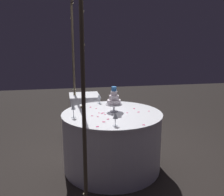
# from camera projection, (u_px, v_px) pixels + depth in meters

# --- Properties ---
(ground_plane) EXTENTS (12.00, 12.00, 0.00)m
(ground_plane) POSITION_uv_depth(u_px,v_px,m) (112.00, 167.00, 3.45)
(ground_plane) COLOR black
(decorative_arch) EXTENTS (2.07, 0.06, 2.28)m
(decorative_arch) POSITION_uv_depth(u_px,v_px,m) (76.00, 59.00, 3.04)
(decorative_arch) COLOR #473D2D
(decorative_arch) RESTS_ON ground
(main_table) EXTENTS (1.32, 1.32, 0.77)m
(main_table) POSITION_uv_depth(u_px,v_px,m) (112.00, 141.00, 3.36)
(main_table) COLOR white
(main_table) RESTS_ON ground
(side_table) EXTENTS (0.49, 0.49, 0.82)m
(side_table) POSITION_uv_depth(u_px,v_px,m) (85.00, 118.00, 4.28)
(side_table) COLOR white
(side_table) RESTS_ON ground
(tiered_cake) EXTENTS (0.22, 0.22, 0.34)m
(tiered_cake) POSITION_uv_depth(u_px,v_px,m) (114.00, 100.00, 3.29)
(tiered_cake) COLOR silver
(tiered_cake) RESTS_ON main_table
(wine_glass_0) EXTENTS (0.06, 0.06, 0.15)m
(wine_glass_0) POSITION_uv_depth(u_px,v_px,m) (115.00, 116.00, 2.76)
(wine_glass_0) COLOR silver
(wine_glass_0) RESTS_ON main_table
(wine_glass_1) EXTENTS (0.06, 0.06, 0.15)m
(wine_glass_1) POSITION_uv_depth(u_px,v_px,m) (99.00, 97.00, 3.76)
(wine_glass_1) COLOR silver
(wine_glass_1) RESTS_ON main_table
(wine_glass_2) EXTENTS (0.06, 0.06, 0.18)m
(wine_glass_2) POSITION_uv_depth(u_px,v_px,m) (73.00, 107.00, 3.05)
(wine_glass_2) COLOR silver
(wine_glass_2) RESTS_ON main_table
(rose_petal_0) EXTENTS (0.04, 0.04, 0.00)m
(rose_petal_0) POSITION_uv_depth(u_px,v_px,m) (92.00, 116.00, 3.14)
(rose_petal_0) COLOR #C61951
(rose_petal_0) RESTS_ON main_table
(rose_petal_1) EXTENTS (0.03, 0.03, 0.00)m
(rose_petal_1) POSITION_uv_depth(u_px,v_px,m) (99.00, 113.00, 3.27)
(rose_petal_1) COLOR #C61951
(rose_petal_1) RESTS_ON main_table
(rose_petal_2) EXTENTS (0.05, 0.04, 0.00)m
(rose_petal_2) POSITION_uv_depth(u_px,v_px,m) (134.00, 109.00, 3.48)
(rose_petal_2) COLOR #C61951
(rose_petal_2) RESTS_ON main_table
(rose_petal_3) EXTENTS (0.03, 0.04, 0.00)m
(rose_petal_3) POSITION_uv_depth(u_px,v_px,m) (116.00, 117.00, 3.09)
(rose_petal_3) COLOR #C61951
(rose_petal_3) RESTS_ON main_table
(rose_petal_4) EXTENTS (0.04, 0.04, 0.00)m
(rose_petal_4) POSITION_uv_depth(u_px,v_px,m) (90.00, 107.00, 3.55)
(rose_petal_4) COLOR #C61951
(rose_petal_4) RESTS_ON main_table
(rose_petal_5) EXTENTS (0.04, 0.03, 0.00)m
(rose_petal_5) POSITION_uv_depth(u_px,v_px,m) (149.00, 111.00, 3.36)
(rose_petal_5) COLOR #C61951
(rose_petal_5) RESTS_ON main_table
(rose_petal_6) EXTENTS (0.03, 0.03, 0.00)m
(rose_petal_6) POSITION_uv_depth(u_px,v_px,m) (127.00, 113.00, 3.28)
(rose_petal_6) COLOR #C61951
(rose_petal_6) RESTS_ON main_table
(rose_petal_7) EXTENTS (0.03, 0.04, 0.00)m
(rose_petal_7) POSITION_uv_depth(u_px,v_px,m) (103.00, 113.00, 3.27)
(rose_petal_7) COLOR #C61951
(rose_petal_7) RESTS_ON main_table
(rose_petal_8) EXTENTS (0.04, 0.04, 0.00)m
(rose_petal_8) POSITION_uv_depth(u_px,v_px,m) (97.00, 127.00, 2.75)
(rose_petal_8) COLOR #C61951
(rose_petal_8) RESTS_ON main_table
(rose_petal_9) EXTENTS (0.03, 0.03, 0.00)m
(rose_petal_9) POSITION_uv_depth(u_px,v_px,m) (85.00, 117.00, 3.08)
(rose_petal_9) COLOR #C61951
(rose_petal_9) RESTS_ON main_table
(rose_petal_10) EXTENTS (0.03, 0.04, 0.00)m
(rose_petal_10) POSITION_uv_depth(u_px,v_px,m) (98.00, 117.00, 3.11)
(rose_petal_10) COLOR #C61951
(rose_petal_10) RESTS_ON main_table
(rose_petal_11) EXTENTS (0.04, 0.05, 0.00)m
(rose_petal_11) POSITION_uv_depth(u_px,v_px,m) (108.00, 119.00, 3.01)
(rose_petal_11) COLOR #C61951
(rose_petal_11) RESTS_ON main_table
(rose_petal_12) EXTENTS (0.04, 0.05, 0.00)m
(rose_petal_12) POSITION_uv_depth(u_px,v_px,m) (104.00, 122.00, 2.91)
(rose_petal_12) COLOR #C61951
(rose_petal_12) RESTS_ON main_table
(rose_petal_13) EXTENTS (0.03, 0.03, 0.00)m
(rose_petal_13) POSITION_uv_depth(u_px,v_px,m) (105.00, 115.00, 3.20)
(rose_petal_13) COLOR #C61951
(rose_petal_13) RESTS_ON main_table
(rose_petal_14) EXTENTS (0.04, 0.04, 0.00)m
(rose_petal_14) POSITION_uv_depth(u_px,v_px,m) (144.00, 125.00, 2.81)
(rose_petal_14) COLOR #C61951
(rose_petal_14) RESTS_ON main_table
(rose_petal_15) EXTENTS (0.03, 0.03, 0.00)m
(rose_petal_15) POSITION_uv_depth(u_px,v_px,m) (96.00, 108.00, 3.48)
(rose_petal_15) COLOR #C61951
(rose_petal_15) RESTS_ON main_table
(rose_petal_16) EXTENTS (0.04, 0.04, 0.00)m
(rose_petal_16) POSITION_uv_depth(u_px,v_px,m) (102.00, 113.00, 3.25)
(rose_petal_16) COLOR #C61951
(rose_petal_16) RESTS_ON main_table
(rose_petal_17) EXTENTS (0.04, 0.05, 0.00)m
(rose_petal_17) POSITION_uv_depth(u_px,v_px,m) (138.00, 112.00, 3.31)
(rose_petal_17) COLOR #C61951
(rose_petal_17) RESTS_ON main_table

